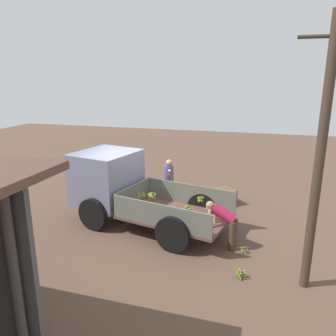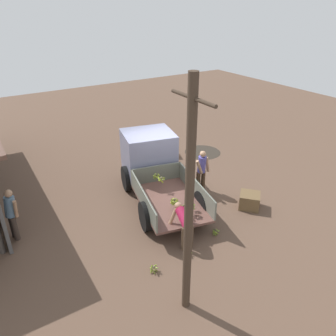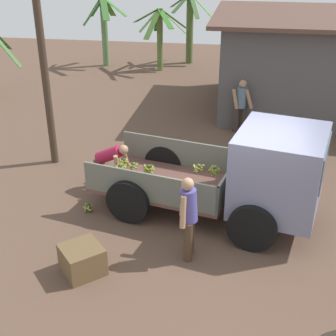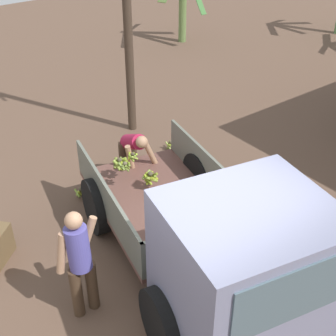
{
  "view_description": "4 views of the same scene",
  "coord_description": "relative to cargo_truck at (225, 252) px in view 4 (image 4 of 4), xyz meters",
  "views": [
    {
      "loc": [
        -3.73,
        8.97,
        4.26
      ],
      "look_at": [
        -1.05,
        -0.48,
        1.56
      ],
      "focal_mm": 35.0,
      "sensor_mm": 36.0,
      "label": 1
    },
    {
      "loc": [
        -9.24,
        5.63,
        6.42
      ],
      "look_at": [
        -1.11,
        0.45,
        1.51
      ],
      "focal_mm": 35.0,
      "sensor_mm": 36.0,
      "label": 2
    },
    {
      "loc": [
        -0.1,
        -8.28,
        5.42
      ],
      "look_at": [
        -1.35,
        -0.49,
        1.48
      ],
      "focal_mm": 50.0,
      "sensor_mm": 36.0,
      "label": 3
    },
    {
      "loc": [
        3.29,
        -2.99,
        5.15
      ],
      "look_at": [
        -1.68,
        0.91,
        1.08
      ],
      "focal_mm": 50.0,
      "sensor_mm": 36.0,
      "label": 4
    }
  ],
  "objects": [
    {
      "name": "ground",
      "position": [
        -0.33,
        -0.24,
        -1.12
      ],
      "size": [
        36.0,
        36.0,
        0.0
      ],
      "primitive_type": "plane",
      "color": "brown"
    },
    {
      "name": "banana_bunch_on_ground_1",
      "position": [
        -3.88,
        2.21,
        -1.0
      ],
      "size": [
        0.23,
        0.24,
        0.21
      ],
      "color": "brown",
      "rests_on": "ground"
    },
    {
      "name": "person_worker_loading",
      "position": [
        -3.33,
        0.88,
        -0.38
      ],
      "size": [
        0.85,
        0.63,
        1.19
      ],
      "rotation": [
        0.0,
        0.0,
        -0.15
      ],
      "color": "#4B3828",
      "rests_on": "ground"
    },
    {
      "name": "banana_bunch_on_ground_0",
      "position": [
        -3.53,
        -0.18,
        -1.0
      ],
      "size": [
        0.19,
        0.2,
        0.21
      ],
      "color": "#49422F",
      "rests_on": "ground"
    },
    {
      "name": "cargo_truck",
      "position": [
        0.0,
        0.0,
        0.0
      ],
      "size": [
        4.99,
        2.9,
        2.1
      ],
      "rotation": [
        0.0,
        0.0,
        -0.23
      ],
      "color": "brown",
      "rests_on": "ground"
    },
    {
      "name": "banana_bunch_on_ground_2",
      "position": [
        -3.89,
        1.08,
        -1.03
      ],
      "size": [
        0.21,
        0.21,
        0.15
      ],
      "color": "#463F2E",
      "rests_on": "ground"
    },
    {
      "name": "utility_pole",
      "position": [
        -5.19,
        2.1,
        1.66
      ],
      "size": [
        1.22,
        0.19,
        5.42
      ],
      "color": "#403125",
      "rests_on": "ground"
    },
    {
      "name": "person_foreground_visitor",
      "position": [
        -1.2,
        -1.41,
        -0.2
      ],
      "size": [
        0.36,
        0.67,
        1.65
      ],
      "rotation": [
        0.0,
        0.0,
        3.11
      ],
      "color": "#463222",
      "rests_on": "ground"
    }
  ]
}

